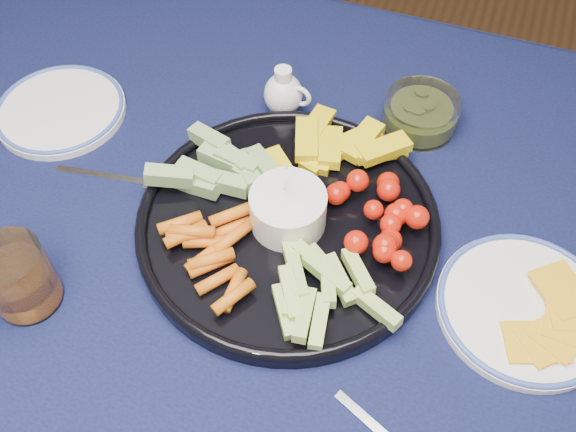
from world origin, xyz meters
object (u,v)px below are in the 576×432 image
(juice_tumbler, at_px, (20,280))
(creamer_pitcher, at_px, (284,94))
(dining_table, at_px, (212,259))
(crudite_platter, at_px, (286,218))
(side_plate_extra, at_px, (60,110))
(pickle_bowl, at_px, (420,115))
(cheese_plate, at_px, (526,306))

(juice_tumbler, bearing_deg, creamer_pitcher, 66.57)
(dining_table, relative_size, crudite_platter, 4.22)
(side_plate_extra, bearing_deg, creamer_pitcher, 21.06)
(pickle_bowl, bearing_deg, juice_tumbler, -129.94)
(pickle_bowl, bearing_deg, side_plate_extra, -162.61)
(juice_tumbler, xyz_separation_m, side_plate_extra, (-0.14, 0.29, -0.03))
(juice_tumbler, bearing_deg, pickle_bowl, 50.06)
(dining_table, bearing_deg, cheese_plate, 1.71)
(creamer_pitcher, bearing_deg, pickle_bowl, 11.26)
(pickle_bowl, xyz_separation_m, side_plate_extra, (-0.52, -0.16, -0.01))
(crudite_platter, bearing_deg, cheese_plate, -2.98)
(pickle_bowl, height_order, juice_tumbler, juice_tumbler)
(side_plate_extra, bearing_deg, cheese_plate, -8.11)
(juice_tumbler, relative_size, side_plate_extra, 0.49)
(dining_table, xyz_separation_m, juice_tumbler, (-0.15, -0.18, 0.13))
(cheese_plate, height_order, side_plate_extra, cheese_plate)
(dining_table, height_order, pickle_bowl, pickle_bowl)
(juice_tumbler, distance_m, side_plate_extra, 0.32)
(creamer_pitcher, xyz_separation_m, cheese_plate, (0.39, -0.22, -0.02))
(crudite_platter, distance_m, juice_tumbler, 0.33)
(pickle_bowl, bearing_deg, cheese_plate, -53.86)
(crudite_platter, xyz_separation_m, pickle_bowl, (0.12, 0.25, 0.00))
(crudite_platter, height_order, cheese_plate, crudite_platter)
(dining_table, distance_m, creamer_pitcher, 0.27)
(dining_table, height_order, creamer_pitcher, creamer_pitcher)
(dining_table, distance_m, side_plate_extra, 0.33)
(dining_table, distance_m, juice_tumbler, 0.27)
(cheese_plate, bearing_deg, dining_table, -178.29)
(dining_table, xyz_separation_m, cheese_plate, (0.41, 0.01, 0.10))
(creamer_pitcher, relative_size, juice_tumbler, 0.85)
(crudite_platter, bearing_deg, creamer_pitcher, 111.04)
(pickle_bowl, relative_size, cheese_plate, 0.52)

